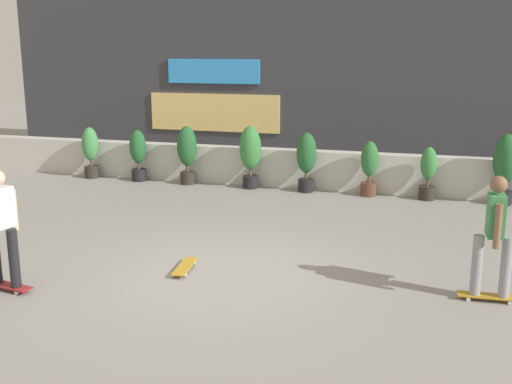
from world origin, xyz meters
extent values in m
plane|color=gray|center=(0.00, 0.00, 0.00)|extent=(48.00, 48.00, 0.00)
cube|color=beige|center=(0.00, 6.00, 0.45)|extent=(18.00, 0.40, 0.90)
cube|color=#38383D|center=(0.00, 10.00, 3.25)|extent=(20.00, 2.00, 6.50)
cube|color=#3399F2|center=(-3.48, 8.96, 2.60)|extent=(2.80, 0.08, 0.70)
cube|color=#F2CC72|center=(-3.48, 8.97, 1.40)|extent=(4.00, 0.06, 1.10)
cylinder|color=#2D2823|center=(-5.60, 5.55, 0.15)|extent=(0.36, 0.36, 0.30)
cylinder|color=brown|center=(-5.60, 5.55, 0.38)|extent=(0.06, 0.06, 0.15)
ellipsoid|color=#428C47|center=(-5.60, 5.55, 0.88)|extent=(0.42, 0.42, 0.85)
cylinder|color=black|center=(-4.26, 5.55, 0.15)|extent=(0.36, 0.36, 0.30)
cylinder|color=brown|center=(-4.26, 5.55, 0.38)|extent=(0.06, 0.06, 0.15)
ellipsoid|color=#235B2D|center=(-4.26, 5.55, 0.87)|extent=(0.41, 0.41, 0.84)
cylinder|color=#2D2823|center=(-2.94, 5.55, 0.15)|extent=(0.36, 0.36, 0.30)
cylinder|color=brown|center=(-2.94, 5.55, 0.38)|extent=(0.06, 0.06, 0.15)
ellipsoid|color=#235B2D|center=(-2.94, 5.55, 0.94)|extent=(0.48, 0.48, 0.98)
cylinder|color=black|center=(-1.33, 5.55, 0.15)|extent=(0.36, 0.36, 0.30)
cylinder|color=brown|center=(-1.33, 5.55, 0.38)|extent=(0.06, 0.06, 0.15)
ellipsoid|color=#387F3D|center=(-1.33, 5.55, 0.97)|extent=(0.51, 0.51, 1.04)
cylinder|color=black|center=(0.02, 5.55, 0.15)|extent=(0.36, 0.36, 0.30)
cylinder|color=brown|center=(0.02, 5.55, 0.38)|extent=(0.06, 0.06, 0.15)
ellipsoid|color=#235B2D|center=(0.02, 5.55, 0.92)|extent=(0.46, 0.46, 0.93)
cylinder|color=brown|center=(1.47, 5.55, 0.15)|extent=(0.36, 0.36, 0.30)
cylinder|color=brown|center=(1.47, 5.55, 0.38)|extent=(0.06, 0.06, 0.15)
ellipsoid|color=#2D6B33|center=(1.47, 5.55, 0.85)|extent=(0.39, 0.39, 0.79)
cylinder|color=#2D2823|center=(2.75, 5.55, 0.15)|extent=(0.36, 0.36, 0.30)
cylinder|color=brown|center=(2.75, 5.55, 0.38)|extent=(0.06, 0.06, 0.15)
ellipsoid|color=#387F3D|center=(2.75, 5.55, 0.81)|extent=(0.35, 0.35, 0.72)
cylinder|color=black|center=(4.31, 5.55, 0.15)|extent=(0.36, 0.36, 0.30)
cylinder|color=brown|center=(4.31, 5.55, 0.38)|extent=(0.06, 0.06, 0.15)
ellipsoid|color=#235B2D|center=(4.31, 5.55, 0.99)|extent=(0.52, 0.52, 1.07)
cube|color=#BF8C26|center=(3.67, -0.03, 0.07)|extent=(0.81, 0.24, 0.02)
cylinder|color=silver|center=(3.93, 0.06, 0.03)|extent=(0.06, 0.03, 0.06)
cylinder|color=silver|center=(3.94, -0.10, 0.03)|extent=(0.06, 0.03, 0.06)
cylinder|color=silver|center=(3.41, 0.04, 0.03)|extent=(0.06, 0.03, 0.06)
cylinder|color=silver|center=(3.42, -0.12, 0.03)|extent=(0.06, 0.03, 0.06)
cylinder|color=gray|center=(3.85, -0.02, 0.49)|extent=(0.14, 0.14, 0.82)
cylinder|color=gray|center=(3.49, -0.04, 0.49)|extent=(0.14, 0.14, 0.82)
cube|color=#3F8C4C|center=(3.67, -0.03, 1.18)|extent=(0.22, 0.37, 0.56)
sphere|color=brown|center=(3.67, -0.03, 1.59)|extent=(0.22, 0.22, 0.22)
cylinder|color=brown|center=(3.66, 0.21, 1.10)|extent=(0.09, 0.09, 0.58)
cylinder|color=brown|center=(3.68, -0.26, 1.10)|extent=(0.09, 0.09, 0.58)
cube|color=maroon|center=(-2.72, -1.51, 0.07)|extent=(0.82, 0.34, 0.02)
cylinder|color=silver|center=(-2.48, -1.63, 0.03)|extent=(0.06, 0.04, 0.06)
cylinder|color=silver|center=(-2.45, -1.47, 0.03)|extent=(0.06, 0.04, 0.06)
cylinder|color=black|center=(-2.55, -1.54, 0.49)|extent=(0.14, 0.14, 0.82)
cube|color=white|center=(-2.72, -1.51, 1.18)|extent=(0.26, 0.39, 0.56)
cylinder|color=beige|center=(-2.68, -1.28, 1.10)|extent=(0.09, 0.09, 0.58)
cube|color=#BF8C26|center=(-0.65, -0.10, 0.07)|extent=(0.29, 0.82, 0.02)
cylinder|color=silver|center=(-0.76, 0.15, 0.03)|extent=(0.04, 0.06, 0.06)
cylinder|color=silver|center=(-0.60, 0.17, 0.03)|extent=(0.04, 0.06, 0.06)
cylinder|color=silver|center=(-0.70, -0.37, 0.03)|extent=(0.04, 0.06, 0.06)
cylinder|color=silver|center=(-0.54, -0.35, 0.03)|extent=(0.04, 0.06, 0.06)
camera|label=1|loc=(2.87, -8.29, 3.29)|focal=43.54mm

